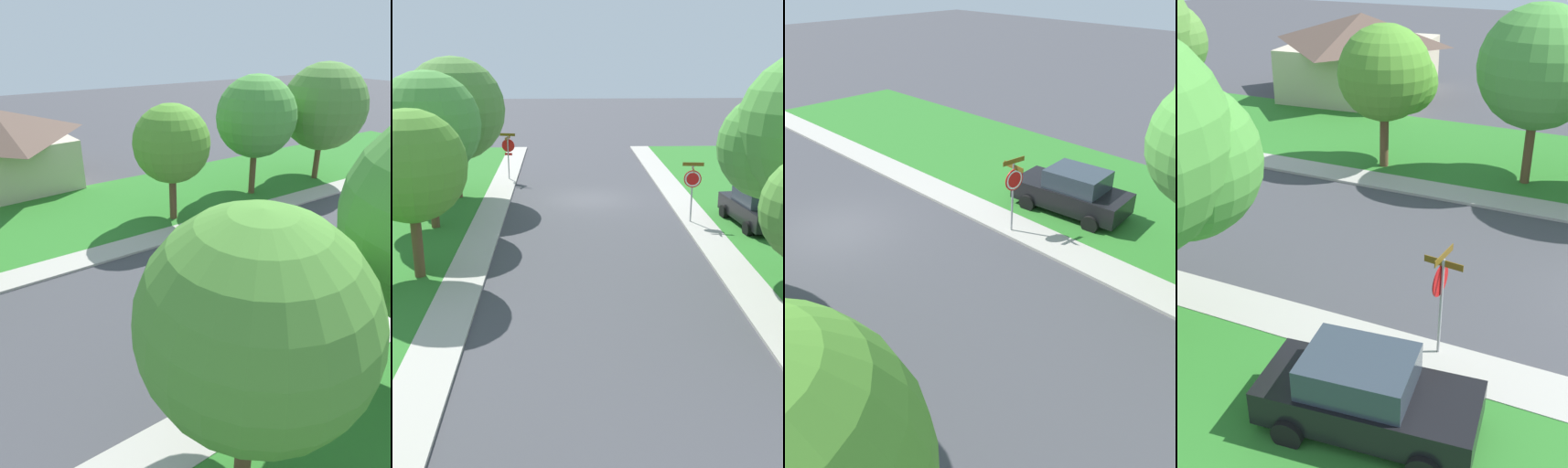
# 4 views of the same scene
# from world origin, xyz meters

# --- Properties ---
(ground_plane) EXTENTS (120.00, 120.00, 0.00)m
(ground_plane) POSITION_xyz_m (0.00, 0.00, 0.00)
(ground_plane) COLOR #424247
(stop_sign_far_corner) EXTENTS (0.92, 0.92, 2.77)m
(stop_sign_far_corner) POSITION_xyz_m (-4.36, 4.51, 1.89)
(stop_sign_far_corner) COLOR #9E9EA3
(stop_sign_far_corner) RESTS_ON ground
(car_black_near_corner) EXTENTS (2.38, 4.47, 1.76)m
(car_black_near_corner) POSITION_xyz_m (-7.11, 5.05, 0.87)
(car_black_near_corner) COLOR black
(car_black_near_corner) RESTS_ON ground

